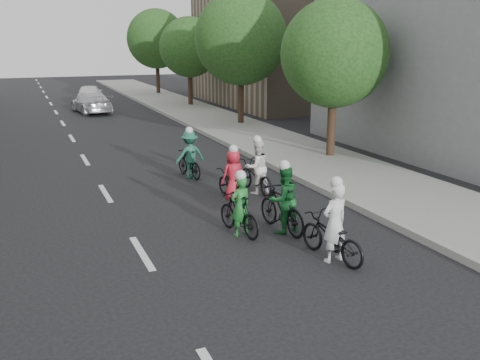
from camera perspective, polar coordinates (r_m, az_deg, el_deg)
ground at (r=11.82m, az=-10.44°, el=-7.68°), size 120.00×120.00×0.00m
sidewalk_right at (r=23.49m, az=3.54°, el=3.96°), size 4.00×80.00×0.15m
curb_right at (r=22.72m, az=-0.90°, el=3.65°), size 0.18×80.00×0.18m
bldg_se at (r=39.19m, az=5.26°, el=14.01°), size 10.00×14.00×8.00m
tree_r_0 at (r=20.51m, az=10.05°, el=13.15°), size 4.00×4.00×5.97m
tree_r_1 at (r=28.52m, az=0.09°, el=14.86°), size 4.80×4.80×6.93m
tree_r_2 at (r=36.99m, az=-5.43°, el=13.92°), size 4.00×4.00×5.97m
tree_r_3 at (r=45.66m, az=-8.91°, el=14.65°), size 4.80×4.80×6.93m
cyclist_0 at (r=12.70m, az=4.56°, el=-2.65°), size 0.85×1.90×1.77m
cyclist_1 at (r=15.35m, az=-0.78°, el=-0.01°), size 0.78×1.66×1.60m
cyclist_2 at (r=17.77m, az=-5.40°, el=2.35°), size 1.10×1.62×1.72m
cyclist_3 at (r=11.26m, az=9.81°, el=-5.60°), size 0.97×1.91×1.82m
cyclist_4 at (r=15.95m, az=1.74°, el=0.81°), size 0.83×1.90×1.75m
cyclist_5 at (r=12.52m, az=-0.06°, el=-3.39°), size 0.76×1.68×1.58m
follow_car_lead at (r=35.09m, az=-15.57°, el=7.96°), size 2.31×4.57×1.27m
follow_car_trail at (r=40.19m, az=-15.72°, el=8.82°), size 2.41×4.30×1.38m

